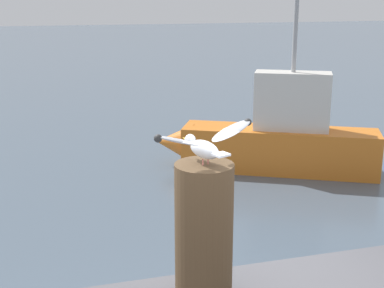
# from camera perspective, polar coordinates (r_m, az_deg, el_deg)

# --- Properties ---
(mooring_post) EXTENTS (0.34, 0.34, 0.83)m
(mooring_post) POSITION_cam_1_polar(r_m,az_deg,el_deg) (3.16, 1.26, -9.31)
(mooring_post) COLOR #4C3823
(mooring_post) RESTS_ON harbor_quay
(seagull) EXTENTS (0.64, 0.38, 0.22)m
(seagull) POSITION_cam_1_polar(r_m,az_deg,el_deg) (2.98, 1.28, 0.07)
(seagull) COLOR #C66B60
(seagull) RESTS_ON mooring_post
(boat_orange) EXTENTS (4.12, 2.64, 4.23)m
(boat_orange) POSITION_cam_1_polar(r_m,az_deg,el_deg) (10.29, 8.15, 0.58)
(boat_orange) COLOR orange
(boat_orange) RESTS_ON ground_plane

